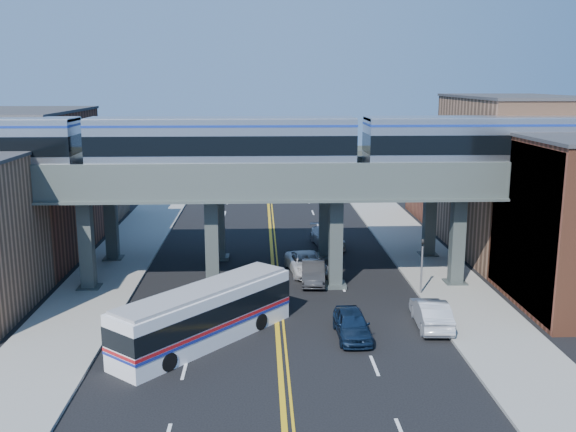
# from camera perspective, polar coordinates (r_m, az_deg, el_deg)

# --- Properties ---
(ground) EXTENTS (120.00, 120.00, 0.00)m
(ground) POSITION_cam_1_polar(r_m,az_deg,el_deg) (34.84, -0.91, -10.50)
(ground) COLOR black
(ground) RESTS_ON ground
(sidewalk_west) EXTENTS (5.00, 70.00, 0.16)m
(sidewalk_west) POSITION_cam_1_polar(r_m,az_deg,el_deg) (45.47, -15.99, -5.42)
(sidewalk_west) COLOR gray
(sidewalk_west) RESTS_ON ground
(sidewalk_east) EXTENTS (5.00, 70.00, 0.16)m
(sidewalk_east) POSITION_cam_1_polar(r_m,az_deg,el_deg) (45.90, 13.29, -5.11)
(sidewalk_east) COLOR gray
(sidewalk_east) RESTS_ON ground
(building_west_b) EXTENTS (8.00, 14.00, 11.00)m
(building_west_b) POSITION_cam_1_polar(r_m,az_deg,el_deg) (51.90, -22.36, 2.42)
(building_west_b) COLOR brown
(building_west_b) RESTS_ON ground
(building_west_c) EXTENTS (8.00, 10.00, 8.00)m
(building_west_c) POSITION_cam_1_polar(r_m,az_deg,el_deg) (64.35, -18.41, 3.05)
(building_west_c) COLOR #986B4E
(building_west_c) RESTS_ON ground
(building_east_b) EXTENTS (8.00, 14.00, 12.00)m
(building_east_b) POSITION_cam_1_polar(r_m,az_deg,el_deg) (52.43, 19.23, 3.29)
(building_east_b) COLOR #986B4E
(building_east_b) RESTS_ON ground
(building_east_c) EXTENTS (8.00, 10.00, 9.00)m
(building_east_c) POSITION_cam_1_polar(r_m,az_deg,el_deg) (64.77, 14.95, 3.76)
(building_east_c) COLOR brown
(building_east_c) RESTS_ON ground
(mural_panel) EXTENTS (0.10, 9.50, 9.50)m
(mural_panel) POSITION_cam_1_polar(r_m,az_deg,el_deg) (40.25, 20.08, -1.05)
(mural_panel) COLOR teal
(mural_panel) RESTS_ON ground
(elevated_viaduct_near) EXTENTS (52.00, 3.60, 7.40)m
(elevated_viaduct_near) POSITION_cam_1_polar(r_m,az_deg,el_deg) (40.77, -1.26, 2.31)
(elevated_viaduct_near) COLOR #3A4342
(elevated_viaduct_near) RESTS_ON ground
(elevated_viaduct_far) EXTENTS (52.00, 3.60, 7.40)m
(elevated_viaduct_far) POSITION_cam_1_polar(r_m,az_deg,el_deg) (47.68, -1.44, 3.72)
(elevated_viaduct_far) COLOR #3A4342
(elevated_viaduct_far) RESTS_ON ground
(transit_train) EXTENTS (51.03, 3.20, 3.74)m
(transit_train) POSITION_cam_1_polar(r_m,az_deg,el_deg) (40.44, -5.84, 6.39)
(transit_train) COLOR black
(transit_train) RESTS_ON elevated_viaduct_near
(stop_sign) EXTENTS (0.76, 0.09, 2.63)m
(stop_sign) POSITION_cam_1_polar(r_m,az_deg,el_deg) (37.05, -0.59, -6.20)
(stop_sign) COLOR slate
(stop_sign) RESTS_ON ground
(traffic_signal) EXTENTS (0.15, 0.18, 4.10)m
(traffic_signal) POSITION_cam_1_polar(r_m,az_deg,el_deg) (40.99, 11.83, -3.87)
(traffic_signal) COLOR slate
(traffic_signal) RESTS_ON ground
(transit_bus) EXTENTS (9.00, 9.79, 2.81)m
(transit_bus) POSITION_cam_1_polar(r_m,az_deg,el_deg) (33.70, -7.38, -8.77)
(transit_bus) COLOR white
(transit_bus) RESTS_ON ground
(car_lane_a) EXTENTS (1.80, 4.30, 1.45)m
(car_lane_a) POSITION_cam_1_polar(r_m,az_deg,el_deg) (34.43, 5.72, -9.54)
(car_lane_a) COLOR #0E1E36
(car_lane_a) RESTS_ON ground
(car_lane_b) EXTENTS (1.80, 4.43, 1.43)m
(car_lane_b) POSITION_cam_1_polar(r_m,az_deg,el_deg) (43.13, 2.25, -5.02)
(car_lane_b) COLOR #28292B
(car_lane_b) RESTS_ON ground
(car_lane_c) EXTENTS (3.07, 5.43, 1.43)m
(car_lane_c) POSITION_cam_1_polar(r_m,az_deg,el_deg) (45.16, 1.65, -4.23)
(car_lane_c) COLOR silver
(car_lane_c) RESTS_ON ground
(car_lane_d) EXTENTS (2.79, 5.41, 1.50)m
(car_lane_d) POSITION_cam_1_polar(r_m,az_deg,el_deg) (52.50, 3.50, -1.89)
(car_lane_d) COLOR #B6B5BB
(car_lane_d) RESTS_ON ground
(car_parked_curb) EXTENTS (1.88, 4.75, 1.54)m
(car_parked_curb) POSITION_cam_1_polar(r_m,az_deg,el_deg) (36.50, 12.60, -8.43)
(car_parked_curb) COLOR #BABBBF
(car_parked_curb) RESTS_ON ground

